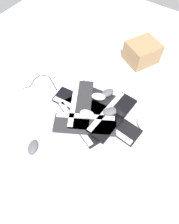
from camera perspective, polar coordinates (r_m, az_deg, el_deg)
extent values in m
plane|color=silver|center=(1.53, 3.19, 0.59)|extent=(3.20, 3.20, 0.00)
cube|color=black|center=(1.58, 4.26, 4.40)|extent=(0.21, 0.46, 0.02)
cube|color=silver|center=(1.61, 5.10, 6.16)|extent=(0.10, 0.42, 0.01)
cube|color=black|center=(1.54, -2.45, 2.17)|extent=(0.19, 0.45, 0.02)
cube|color=#B2B5BA|center=(1.50, -3.55, 0.94)|extent=(0.08, 0.42, 0.01)
cube|color=black|center=(1.46, -2.25, -2.30)|extent=(0.30, 0.46, 0.02)
cube|color=#B2B5BA|center=(1.44, -4.17, -3.06)|extent=(0.19, 0.40, 0.01)
cube|color=black|center=(1.46, 6.27, -2.72)|extent=(0.19, 0.45, 0.02)
cube|color=silver|center=(1.43, 5.00, -3.94)|extent=(0.07, 0.42, 0.01)
cube|color=#232326|center=(1.50, -2.35, 2.29)|extent=(0.46, 0.35, 0.02)
cube|color=silver|center=(1.50, -4.51, 2.77)|extent=(0.38, 0.24, 0.01)
cube|color=black|center=(1.45, 6.64, -1.10)|extent=(0.45, 0.18, 0.02)
cube|color=#B2B5BA|center=(1.46, 4.88, 0.37)|extent=(0.42, 0.06, 0.01)
cube|color=#232326|center=(1.41, -1.32, -3.54)|extent=(0.35, 0.46, 0.02)
cube|color=silver|center=(1.43, -1.13, -1.28)|extent=(0.24, 0.38, 0.01)
ellipsoid|color=#4C4C51|center=(1.43, 6.06, 0.21)|extent=(0.13, 0.12, 0.04)
ellipsoid|color=#4C4C51|center=(1.41, -15.84, -9.64)|extent=(0.13, 0.11, 0.04)
ellipsoid|color=#4C4C51|center=(1.56, 5.18, 5.46)|extent=(0.13, 0.10, 0.04)
ellipsoid|color=#B7B7BC|center=(1.48, 14.83, -3.48)|extent=(0.12, 0.13, 0.04)
ellipsoid|color=silver|center=(1.54, 2.57, 4.41)|extent=(0.10, 0.13, 0.04)
ellipsoid|color=#B7B7BC|center=(1.41, -0.62, -0.57)|extent=(0.08, 0.12, 0.04)
ellipsoid|color=black|center=(1.44, 8.52, 0.36)|extent=(0.10, 0.13, 0.04)
cylinder|color=black|center=(1.68, -9.87, 7.22)|extent=(0.04, 0.07, 0.01)
cylinder|color=black|center=(1.74, -10.98, 9.10)|extent=(0.05, 0.09, 0.01)
cylinder|color=black|center=(1.78, -12.73, 10.20)|extent=(0.04, 0.07, 0.01)
cylinder|color=black|center=(1.78, -14.63, 9.73)|extent=(0.06, 0.02, 0.01)
cylinder|color=black|center=(1.75, -16.04, 8.10)|extent=(0.09, 0.03, 0.01)
cylinder|color=black|center=(1.73, -17.57, 6.76)|extent=(0.05, 0.04, 0.01)
sphere|color=black|center=(1.66, -9.36, 6.33)|extent=(0.01, 0.01, 0.01)
sphere|color=black|center=(1.71, -10.37, 8.08)|extent=(0.01, 0.01, 0.01)
sphere|color=black|center=(1.77, -11.57, 10.08)|extent=(0.01, 0.01, 0.01)
sphere|color=black|center=(1.79, -13.88, 10.31)|extent=(0.01, 0.01, 0.01)
sphere|color=black|center=(1.77, -15.40, 9.14)|extent=(0.01, 0.01, 0.01)
sphere|color=black|center=(1.73, -16.69, 7.03)|extent=(0.01, 0.01, 0.01)
sphere|color=black|center=(1.73, -18.45, 6.48)|extent=(0.01, 0.01, 0.01)
cylinder|color=#59595B|center=(1.66, -1.80, 7.40)|extent=(0.04, 0.06, 0.01)
cylinder|color=#59595B|center=(1.61, -0.29, 5.51)|extent=(0.04, 0.10, 0.01)
cylinder|color=#59595B|center=(1.58, 2.14, 3.79)|extent=(0.01, 0.08, 0.01)
cylinder|color=#59595B|center=(1.57, 4.52, 3.34)|extent=(0.05, 0.05, 0.01)
cylinder|color=#59595B|center=(1.57, 6.77, 2.59)|extent=(0.02, 0.09, 0.01)
cylinder|color=#59595B|center=(1.52, 7.98, -0.16)|extent=(0.11, 0.07, 0.01)
cylinder|color=#59595B|center=(1.47, 7.58, -3.10)|extent=(0.07, 0.02, 0.01)
cylinder|color=#59595B|center=(1.45, 6.03, -4.64)|extent=(0.06, 0.04, 0.01)
sphere|color=#59595B|center=(1.68, -2.21, 8.20)|extent=(0.01, 0.01, 0.01)
sphere|color=#59595B|center=(1.64, -1.39, 6.58)|extent=(0.01, 0.01, 0.01)
sphere|color=#59595B|center=(1.59, 0.85, 4.39)|extent=(0.01, 0.01, 0.01)
sphere|color=#59595B|center=(1.57, 3.46, 3.18)|extent=(0.01, 0.01, 0.01)
sphere|color=#59595B|center=(1.58, 5.56, 3.50)|extent=(0.01, 0.01, 0.01)
sphere|color=#59595B|center=(1.55, 7.99, 1.67)|extent=(0.01, 0.01, 0.01)
sphere|color=#59595B|center=(1.49, 7.96, -2.05)|extent=(0.01, 0.01, 0.01)
sphere|color=#59595B|center=(1.46, 7.19, -4.17)|extent=(0.01, 0.01, 0.01)
sphere|color=#59595B|center=(1.44, 4.85, -5.12)|extent=(0.01, 0.01, 0.01)
cube|color=olive|center=(1.87, 14.71, 16.20)|extent=(0.33, 0.32, 0.18)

